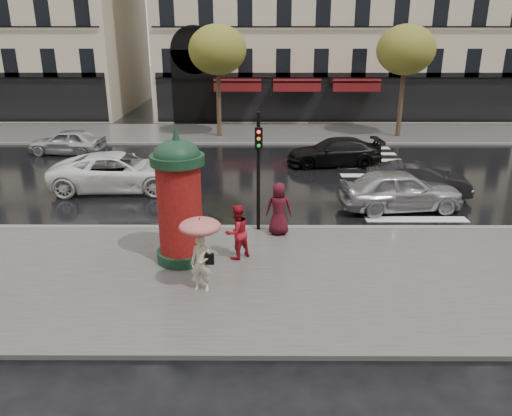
{
  "coord_description": "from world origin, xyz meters",
  "views": [
    {
      "loc": [
        0.38,
        -12.49,
        6.37
      ],
      "look_at": [
        0.33,
        1.5,
        1.32
      ],
      "focal_mm": 35.0,
      "sensor_mm": 36.0,
      "label": 1
    }
  ],
  "objects_px": {
    "car_far_silver": "(67,142)",
    "woman_red": "(237,232)",
    "car_silver": "(400,190)",
    "traffic_light": "(258,161)",
    "car_black": "(334,152)",
    "morris_column": "(179,197)",
    "car_white": "(120,172)",
    "man_burgundy": "(279,209)",
    "woman_umbrella": "(201,243)",
    "car_darkgrey": "(418,180)"
  },
  "relations": [
    {
      "from": "woman_umbrella",
      "to": "woman_red",
      "type": "height_order",
      "value": "woman_umbrella"
    },
    {
      "from": "car_darkgrey",
      "to": "car_far_silver",
      "type": "relative_size",
      "value": 1.01
    },
    {
      "from": "car_silver",
      "to": "car_white",
      "type": "distance_m",
      "value": 11.27
    },
    {
      "from": "woman_umbrella",
      "to": "woman_red",
      "type": "xyz_separation_m",
      "value": [
        0.81,
        1.89,
        -0.5
      ]
    },
    {
      "from": "car_silver",
      "to": "traffic_light",
      "type": "bearing_deg",
      "value": 107.44
    },
    {
      "from": "man_burgundy",
      "to": "car_far_silver",
      "type": "bearing_deg",
      "value": -43.99
    },
    {
      "from": "woman_umbrella",
      "to": "car_silver",
      "type": "xyz_separation_m",
      "value": [
        6.66,
        6.33,
        -0.66
      ]
    },
    {
      "from": "car_darkgrey",
      "to": "car_black",
      "type": "distance_m",
      "value": 5.47
    },
    {
      "from": "car_white",
      "to": "car_far_silver",
      "type": "height_order",
      "value": "car_white"
    },
    {
      "from": "woman_red",
      "to": "morris_column",
      "type": "xyz_separation_m",
      "value": [
        -1.56,
        -0.14,
        1.08
      ]
    },
    {
      "from": "car_silver",
      "to": "car_far_silver",
      "type": "xyz_separation_m",
      "value": [
        -15.42,
        8.58,
        -0.08
      ]
    },
    {
      "from": "traffic_light",
      "to": "car_silver",
      "type": "bearing_deg",
      "value": 23.9
    },
    {
      "from": "car_far_silver",
      "to": "woman_red",
      "type": "bearing_deg",
      "value": 43.47
    },
    {
      "from": "man_burgundy",
      "to": "traffic_light",
      "type": "relative_size",
      "value": 0.44
    },
    {
      "from": "car_black",
      "to": "car_far_silver",
      "type": "xyz_separation_m",
      "value": [
        -13.89,
        2.18,
        0.01
      ]
    },
    {
      "from": "woman_umbrella",
      "to": "morris_column",
      "type": "height_order",
      "value": "morris_column"
    },
    {
      "from": "woman_umbrella",
      "to": "car_darkgrey",
      "type": "relative_size",
      "value": 0.49
    },
    {
      "from": "woman_red",
      "to": "man_burgundy",
      "type": "distance_m",
      "value": 2.19
    },
    {
      "from": "woman_red",
      "to": "morris_column",
      "type": "relative_size",
      "value": 0.41
    },
    {
      "from": "traffic_light",
      "to": "car_white",
      "type": "xyz_separation_m",
      "value": [
        -5.76,
        4.72,
        -1.68
      ]
    },
    {
      "from": "morris_column",
      "to": "car_white",
      "type": "relative_size",
      "value": 0.71
    },
    {
      "from": "traffic_light",
      "to": "car_far_silver",
      "type": "relative_size",
      "value": 0.96
    },
    {
      "from": "morris_column",
      "to": "woman_red",
      "type": "bearing_deg",
      "value": 5.28
    },
    {
      "from": "car_white",
      "to": "woman_umbrella",
      "type": "bearing_deg",
      "value": -156.24
    },
    {
      "from": "car_darkgrey",
      "to": "woman_red",
      "type": "bearing_deg",
      "value": 137.66
    },
    {
      "from": "car_silver",
      "to": "car_darkgrey",
      "type": "bearing_deg",
      "value": -41.57
    },
    {
      "from": "car_far_silver",
      "to": "car_darkgrey",
      "type": "bearing_deg",
      "value": 74.35
    },
    {
      "from": "car_darkgrey",
      "to": "morris_column",
      "type": "bearing_deg",
      "value": 132.69
    },
    {
      "from": "car_darkgrey",
      "to": "car_far_silver",
      "type": "distance_m",
      "value": 17.96
    },
    {
      "from": "car_darkgrey",
      "to": "traffic_light",
      "type": "bearing_deg",
      "value": 128.44
    },
    {
      "from": "car_darkgrey",
      "to": "car_white",
      "type": "height_order",
      "value": "car_white"
    },
    {
      "from": "morris_column",
      "to": "man_burgundy",
      "type": "bearing_deg",
      "value": 34.42
    },
    {
      "from": "woman_red",
      "to": "man_burgundy",
      "type": "relative_size",
      "value": 0.94
    },
    {
      "from": "car_black",
      "to": "traffic_light",
      "type": "bearing_deg",
      "value": -27.53
    },
    {
      "from": "woman_umbrella",
      "to": "car_silver",
      "type": "bearing_deg",
      "value": 43.55
    },
    {
      "from": "woman_red",
      "to": "car_silver",
      "type": "xyz_separation_m",
      "value": [
        5.86,
        4.44,
        -0.16
      ]
    },
    {
      "from": "morris_column",
      "to": "car_darkgrey",
      "type": "bearing_deg",
      "value": 35.93
    },
    {
      "from": "traffic_light",
      "to": "man_burgundy",
      "type": "bearing_deg",
      "value": -26.5
    },
    {
      "from": "woman_umbrella",
      "to": "traffic_light",
      "type": "xyz_separation_m",
      "value": [
        1.42,
        4.01,
        1.03
      ]
    },
    {
      "from": "morris_column",
      "to": "car_far_silver",
      "type": "relative_size",
      "value": 0.99
    },
    {
      "from": "car_darkgrey",
      "to": "man_burgundy",
      "type": "bearing_deg",
      "value": 133.42
    },
    {
      "from": "woman_red",
      "to": "car_white",
      "type": "xyz_separation_m",
      "value": [
        -5.15,
        6.84,
        -0.15
      ]
    },
    {
      "from": "man_burgundy",
      "to": "car_black",
      "type": "height_order",
      "value": "man_burgundy"
    },
    {
      "from": "traffic_light",
      "to": "car_silver",
      "type": "xyz_separation_m",
      "value": [
        5.24,
        2.32,
        -1.69
      ]
    },
    {
      "from": "woman_red",
      "to": "man_burgundy",
      "type": "height_order",
      "value": "man_burgundy"
    },
    {
      "from": "traffic_light",
      "to": "car_white",
      "type": "relative_size",
      "value": 0.69
    },
    {
      "from": "traffic_light",
      "to": "woman_red",
      "type": "bearing_deg",
      "value": -106.1
    },
    {
      "from": "car_far_silver",
      "to": "woman_umbrella",
      "type": "bearing_deg",
      "value": 37.59
    },
    {
      "from": "woman_red",
      "to": "car_far_silver",
      "type": "height_order",
      "value": "woman_red"
    },
    {
      "from": "car_darkgrey",
      "to": "car_black",
      "type": "relative_size",
      "value": 0.88
    }
  ]
}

